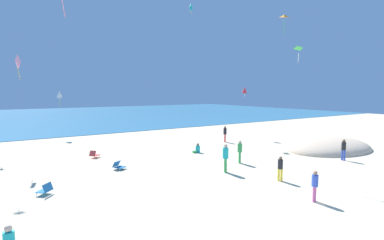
{
  "coord_description": "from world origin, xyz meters",
  "views": [
    {
      "loc": [
        -9.19,
        -8.69,
        4.88
      ],
      "look_at": [
        0.0,
        5.51,
        3.22
      ],
      "focal_mm": 26.97,
      "sensor_mm": 36.0,
      "label": 1
    }
  ],
  "objects_px": {
    "kite_red": "(245,90)",
    "kite_green": "(299,48)",
    "beach_chair_near_camera": "(119,166)",
    "person_5": "(240,150)",
    "beach_chair_far_right": "(45,189)",
    "kite_teal": "(191,8)",
    "person_3": "(280,167)",
    "kite_white": "(59,94)",
    "kite_orange": "(284,16)",
    "kite_pink": "(18,62)",
    "person_1": "(197,149)",
    "person_8": "(344,148)",
    "person_4": "(225,133)",
    "person_0": "(315,184)",
    "person_2": "(226,156)",
    "beach_chair_far_left": "(94,154)"
  },
  "relations": [
    {
      "from": "kite_red",
      "to": "kite_green",
      "type": "relative_size",
      "value": 1.35
    },
    {
      "from": "beach_chair_near_camera",
      "to": "person_5",
      "type": "height_order",
      "value": "person_5"
    },
    {
      "from": "beach_chair_far_right",
      "to": "kite_teal",
      "type": "xyz_separation_m",
      "value": [
        16.88,
        13.46,
        14.13
      ]
    },
    {
      "from": "kite_green",
      "to": "person_3",
      "type": "bearing_deg",
      "value": 63.67
    },
    {
      "from": "person_3",
      "to": "kite_white",
      "type": "xyz_separation_m",
      "value": [
        -7.59,
        23.2,
        3.81
      ]
    },
    {
      "from": "kite_orange",
      "to": "kite_teal",
      "type": "xyz_separation_m",
      "value": [
        1.98,
        14.85,
        4.38
      ]
    },
    {
      "from": "kite_green",
      "to": "kite_pink",
      "type": "bearing_deg",
      "value": 126.67
    },
    {
      "from": "person_1",
      "to": "person_8",
      "type": "xyz_separation_m",
      "value": [
        7.3,
        -7.84,
        0.59
      ]
    },
    {
      "from": "kite_pink",
      "to": "person_1",
      "type": "bearing_deg",
      "value": -20.51
    },
    {
      "from": "person_4",
      "to": "kite_white",
      "type": "relative_size",
      "value": 0.9
    },
    {
      "from": "kite_orange",
      "to": "beach_chair_far_right",
      "type": "bearing_deg",
      "value": 174.7
    },
    {
      "from": "kite_teal",
      "to": "kite_green",
      "type": "height_order",
      "value": "kite_teal"
    },
    {
      "from": "beach_chair_near_camera",
      "to": "kite_teal",
      "type": "bearing_deg",
      "value": 99.25
    },
    {
      "from": "beach_chair_near_camera",
      "to": "kite_pink",
      "type": "relative_size",
      "value": 0.52
    },
    {
      "from": "person_0",
      "to": "kite_orange",
      "type": "distance_m",
      "value": 12.09
    },
    {
      "from": "kite_white",
      "to": "kite_pink",
      "type": "relative_size",
      "value": 1.01
    },
    {
      "from": "kite_red",
      "to": "kite_pink",
      "type": "distance_m",
      "value": 20.88
    },
    {
      "from": "kite_teal",
      "to": "person_1",
      "type": "bearing_deg",
      "value": -120.02
    },
    {
      "from": "person_3",
      "to": "person_5",
      "type": "bearing_deg",
      "value": 25.44
    },
    {
      "from": "person_2",
      "to": "person_4",
      "type": "relative_size",
      "value": 1.12
    },
    {
      "from": "beach_chair_far_left",
      "to": "kite_green",
      "type": "xyz_separation_m",
      "value": [
        6.41,
        -12.69,
        6.67
      ]
    },
    {
      "from": "person_4",
      "to": "person_8",
      "type": "distance_m",
      "value": 10.72
    },
    {
      "from": "person_2",
      "to": "kite_red",
      "type": "relative_size",
      "value": 1.56
    },
    {
      "from": "person_4",
      "to": "kite_teal",
      "type": "height_order",
      "value": "kite_teal"
    },
    {
      "from": "person_5",
      "to": "kite_pink",
      "type": "distance_m",
      "value": 16.44
    },
    {
      "from": "kite_pink",
      "to": "beach_chair_far_right",
      "type": "bearing_deg",
      "value": -86.55
    },
    {
      "from": "kite_orange",
      "to": "kite_white",
      "type": "xyz_separation_m",
      "value": [
        -11.4,
        19.97,
        -5.41
      ]
    },
    {
      "from": "person_4",
      "to": "kite_red",
      "type": "xyz_separation_m",
      "value": [
        3.85,
        1.45,
        4.18
      ]
    },
    {
      "from": "person_2",
      "to": "person_8",
      "type": "xyz_separation_m",
      "value": [
        9.06,
        -2.18,
        -0.13
      ]
    },
    {
      "from": "beach_chair_far_right",
      "to": "person_5",
      "type": "relative_size",
      "value": 0.52
    },
    {
      "from": "beach_chair_near_camera",
      "to": "person_8",
      "type": "height_order",
      "value": "person_8"
    },
    {
      "from": "person_1",
      "to": "person_3",
      "type": "relative_size",
      "value": 0.55
    },
    {
      "from": "beach_chair_far_left",
      "to": "person_0",
      "type": "relative_size",
      "value": 0.61
    },
    {
      "from": "beach_chair_far_right",
      "to": "person_2",
      "type": "height_order",
      "value": "person_2"
    },
    {
      "from": "beach_chair_near_camera",
      "to": "person_4",
      "type": "distance_m",
      "value": 12.7
    },
    {
      "from": "beach_chair_far_left",
      "to": "person_2",
      "type": "xyz_separation_m",
      "value": [
        5.72,
        -8.23,
        0.74
      ]
    },
    {
      "from": "beach_chair_near_camera",
      "to": "kite_green",
      "type": "xyz_separation_m",
      "value": [
        5.92,
        -8.67,
        6.71
      ]
    },
    {
      "from": "kite_teal",
      "to": "beach_chair_far_right",
      "type": "bearing_deg",
      "value": -141.42
    },
    {
      "from": "person_8",
      "to": "kite_pink",
      "type": "xyz_separation_m",
      "value": [
        -19.23,
        12.3,
        6.06
      ]
    },
    {
      "from": "person_5",
      "to": "kite_pink",
      "type": "bearing_deg",
      "value": -1.14
    },
    {
      "from": "beach_chair_near_camera",
      "to": "kite_red",
      "type": "bearing_deg",
      "value": 77.26
    },
    {
      "from": "beach_chair_near_camera",
      "to": "person_4",
      "type": "relative_size",
      "value": 0.57
    },
    {
      "from": "person_1",
      "to": "kite_white",
      "type": "xyz_separation_m",
      "value": [
        -7.92,
        14.58,
        4.32
      ]
    },
    {
      "from": "beach_chair_far_right",
      "to": "kite_teal",
      "type": "relative_size",
      "value": 0.72
    },
    {
      "from": "beach_chair_near_camera",
      "to": "kite_white",
      "type": "distance_m",
      "value": 16.65
    },
    {
      "from": "beach_chair_far_left",
      "to": "person_1",
      "type": "bearing_deg",
      "value": -56.41
    },
    {
      "from": "person_3",
      "to": "person_8",
      "type": "distance_m",
      "value": 7.67
    },
    {
      "from": "person_1",
      "to": "kite_teal",
      "type": "relative_size",
      "value": 0.68
    },
    {
      "from": "beach_chair_far_left",
      "to": "kite_green",
      "type": "bearing_deg",
      "value": -100.63
    },
    {
      "from": "person_1",
      "to": "kite_green",
      "type": "relative_size",
      "value": 0.92
    }
  ]
}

